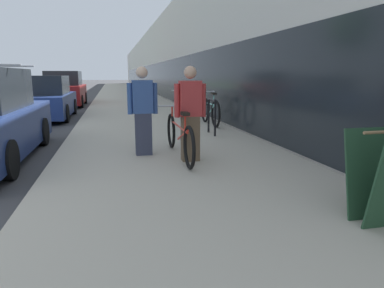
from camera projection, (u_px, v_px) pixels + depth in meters
sidewalk_slab at (127, 96)px, 24.77m from camera, size 4.18×70.00×0.13m
storefront_facade at (196, 64)px, 33.48m from camera, size 10.01×70.00×5.24m
tandem_bicycle at (179, 136)px, 5.85m from camera, size 0.52×2.27×0.84m
person_rider at (190, 114)px, 5.53m from camera, size 0.52×0.20×1.53m
person_bystander at (143, 111)px, 5.96m from camera, size 0.52×0.20×1.54m
bike_rack_hoop at (212, 113)px, 8.11m from camera, size 0.05×0.60×0.84m
cruiser_bike_nearest at (210, 111)px, 9.71m from camera, size 0.52×1.85×0.93m
cruiser_bike_middle at (181, 105)px, 11.69m from camera, size 0.52×1.72×0.88m
vintage_roadster_curbside at (45, 100)px, 12.02m from camera, size 1.83×4.16×1.51m
parked_sedan_far at (65, 90)px, 17.06m from camera, size 1.91×4.20×1.71m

